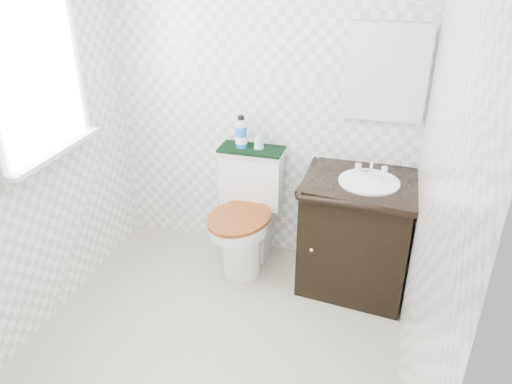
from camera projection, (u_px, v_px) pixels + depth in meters
The scene contains 14 objects.
floor at pixel (210, 350), 3.00m from camera, with size 2.40×2.40×0.00m, color #B1AA8E.
wall_back at pixel (262, 100), 3.48m from camera, with size 2.40×2.40×0.00m, color white.
wall_front at pixel (45, 337), 1.43m from camera, with size 2.40×2.40×0.00m, color white.
wall_left at pixel (11, 147), 2.72m from camera, with size 2.40×2.40×0.00m, color white.
wall_right at pixel (433, 198), 2.19m from camera, with size 2.40×2.40×0.00m, color white.
window at pixel (32, 72), 2.77m from camera, with size 0.02×0.70×0.90m, color white.
mirror at pixel (386, 73), 3.15m from camera, with size 0.50×0.02×0.60m, color silver.
toilet at pixel (247, 218), 3.67m from camera, with size 0.50×0.68×0.86m.
vanity at pixel (359, 231), 3.39m from camera, with size 0.81×0.71×0.92m.
trash_bin at pixel (313, 252), 3.66m from camera, with size 0.22×0.18×0.31m.
towel at pixel (251, 149), 3.55m from camera, with size 0.46×0.22×0.02m, color black.
mouthwash_bottle at pixel (241, 133), 3.52m from camera, with size 0.08×0.08×0.24m.
cup at pixel (259, 142), 3.52m from camera, with size 0.07×0.07×0.09m, color #9BD8FD.
soap_bar at pixel (366, 171), 3.31m from camera, with size 0.07×0.05×0.02m, color #197A6E.
Camera 1 is at (0.88, -2.07, 2.22)m, focal length 35.00 mm.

